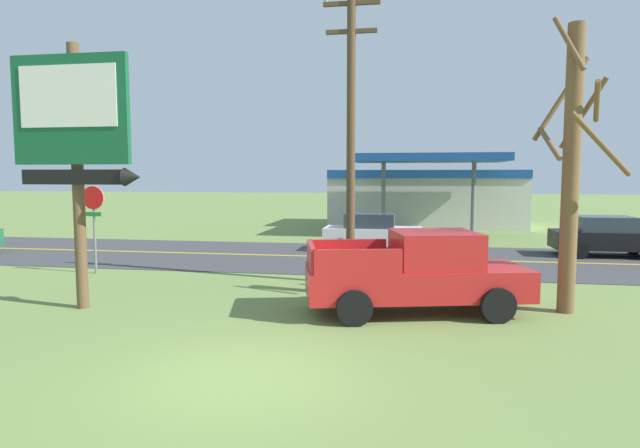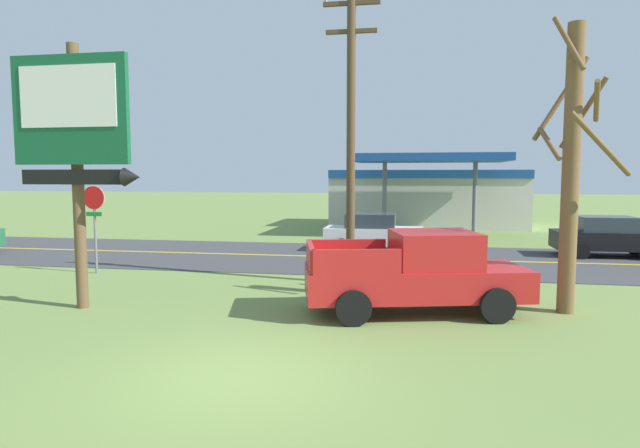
{
  "view_description": "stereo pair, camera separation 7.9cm",
  "coord_description": "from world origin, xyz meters",
  "px_view_note": "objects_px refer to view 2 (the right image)",
  "views": [
    {
      "loc": [
        2.75,
        -8.15,
        3.3
      ],
      "look_at": [
        0.0,
        8.0,
        1.8
      ],
      "focal_mm": 30.16,
      "sensor_mm": 36.0,
      "label": 1
    },
    {
      "loc": [
        2.83,
        -8.14,
        3.3
      ],
      "look_at": [
        0.0,
        8.0,
        1.8
      ],
      "focal_mm": 30.16,
      "sensor_mm": 36.0,
      "label": 2
    }
  ],
  "objects_px": {
    "car_black_far_lane": "(608,236)",
    "pickup_red_parked_on_lawn": "(418,273)",
    "bare_tree": "(572,163)",
    "gas_station": "(427,196)",
    "stop_sign": "(94,213)",
    "car_white_mid_lane": "(373,232)",
    "utility_pole": "(351,129)",
    "motel_sign": "(75,133)"
  },
  "relations": [
    {
      "from": "car_white_mid_lane",
      "to": "car_black_far_lane",
      "type": "height_order",
      "value": "same"
    },
    {
      "from": "pickup_red_parked_on_lawn",
      "to": "car_black_far_lane",
      "type": "xyz_separation_m",
      "value": [
        7.61,
        10.29,
        -0.13
      ]
    },
    {
      "from": "bare_tree",
      "to": "pickup_red_parked_on_lawn",
      "type": "relative_size",
      "value": 1.26
    },
    {
      "from": "stop_sign",
      "to": "pickup_red_parked_on_lawn",
      "type": "height_order",
      "value": "stop_sign"
    },
    {
      "from": "bare_tree",
      "to": "pickup_red_parked_on_lawn",
      "type": "height_order",
      "value": "bare_tree"
    },
    {
      "from": "motel_sign",
      "to": "car_black_far_lane",
      "type": "relative_size",
      "value": 1.53
    },
    {
      "from": "car_black_far_lane",
      "to": "stop_sign",
      "type": "bearing_deg",
      "value": -159.36
    },
    {
      "from": "stop_sign",
      "to": "gas_station",
      "type": "relative_size",
      "value": 0.25
    },
    {
      "from": "motel_sign",
      "to": "stop_sign",
      "type": "height_order",
      "value": "motel_sign"
    },
    {
      "from": "motel_sign",
      "to": "car_black_far_lane",
      "type": "bearing_deg",
      "value": 35.69
    },
    {
      "from": "stop_sign",
      "to": "car_white_mid_lane",
      "type": "relative_size",
      "value": 0.7
    },
    {
      "from": "gas_station",
      "to": "stop_sign",
      "type": "bearing_deg",
      "value": -120.65
    },
    {
      "from": "pickup_red_parked_on_lawn",
      "to": "gas_station",
      "type": "bearing_deg",
      "value": 88.26
    },
    {
      "from": "gas_station",
      "to": "car_white_mid_lane",
      "type": "bearing_deg",
      "value": -101.66
    },
    {
      "from": "motel_sign",
      "to": "utility_pole",
      "type": "height_order",
      "value": "utility_pole"
    },
    {
      "from": "car_black_far_lane",
      "to": "gas_station",
      "type": "bearing_deg",
      "value": 119.57
    },
    {
      "from": "stop_sign",
      "to": "car_white_mid_lane",
      "type": "bearing_deg",
      "value": 38.02
    },
    {
      "from": "bare_tree",
      "to": "gas_station",
      "type": "bearing_deg",
      "value": 97.4
    },
    {
      "from": "motel_sign",
      "to": "bare_tree",
      "type": "relative_size",
      "value": 0.93
    },
    {
      "from": "bare_tree",
      "to": "car_black_far_lane",
      "type": "relative_size",
      "value": 1.65
    },
    {
      "from": "utility_pole",
      "to": "bare_tree",
      "type": "relative_size",
      "value": 1.27
    },
    {
      "from": "pickup_red_parked_on_lawn",
      "to": "utility_pole",
      "type": "bearing_deg",
      "value": 121.82
    },
    {
      "from": "utility_pole",
      "to": "car_black_far_lane",
      "type": "bearing_deg",
      "value": 36.32
    },
    {
      "from": "bare_tree",
      "to": "gas_station",
      "type": "distance_m",
      "value": 22.07
    },
    {
      "from": "bare_tree",
      "to": "pickup_red_parked_on_lawn",
      "type": "distance_m",
      "value": 4.43
    },
    {
      "from": "stop_sign",
      "to": "bare_tree",
      "type": "xyz_separation_m",
      "value": [
        14.13,
        -2.76,
        1.54
      ]
    },
    {
      "from": "car_black_far_lane",
      "to": "utility_pole",
      "type": "bearing_deg",
      "value": -143.68
    },
    {
      "from": "motel_sign",
      "to": "pickup_red_parked_on_lawn",
      "type": "bearing_deg",
      "value": 7.31
    },
    {
      "from": "gas_station",
      "to": "car_black_far_lane",
      "type": "xyz_separation_m",
      "value": [
        6.92,
        -12.2,
        -1.11
      ]
    },
    {
      "from": "car_black_far_lane",
      "to": "pickup_red_parked_on_lawn",
      "type": "bearing_deg",
      "value": -126.48
    },
    {
      "from": "utility_pole",
      "to": "car_black_far_lane",
      "type": "height_order",
      "value": "utility_pole"
    },
    {
      "from": "bare_tree",
      "to": "car_black_far_lane",
      "type": "height_order",
      "value": "bare_tree"
    },
    {
      "from": "motel_sign",
      "to": "stop_sign",
      "type": "bearing_deg",
      "value": 118.69
    },
    {
      "from": "stop_sign",
      "to": "car_white_mid_lane",
      "type": "height_order",
      "value": "stop_sign"
    },
    {
      "from": "car_black_far_lane",
      "to": "car_white_mid_lane",
      "type": "bearing_deg",
      "value": 180.0
    },
    {
      "from": "car_white_mid_lane",
      "to": "car_black_far_lane",
      "type": "xyz_separation_m",
      "value": [
        9.44,
        0.0,
        0.0
      ]
    },
    {
      "from": "car_white_mid_lane",
      "to": "pickup_red_parked_on_lawn",
      "type": "bearing_deg",
      "value": -79.88
    },
    {
      "from": "bare_tree",
      "to": "car_white_mid_lane",
      "type": "distance_m",
      "value": 11.35
    },
    {
      "from": "motel_sign",
      "to": "utility_pole",
      "type": "xyz_separation_m",
      "value": [
        6.17,
        4.27,
        0.35
      ]
    },
    {
      "from": "stop_sign",
      "to": "gas_station",
      "type": "height_order",
      "value": "gas_station"
    },
    {
      "from": "bare_tree",
      "to": "motel_sign",
      "type": "bearing_deg",
      "value": -171.68
    },
    {
      "from": "gas_station",
      "to": "utility_pole",
      "type": "bearing_deg",
      "value": -97.93
    }
  ]
}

